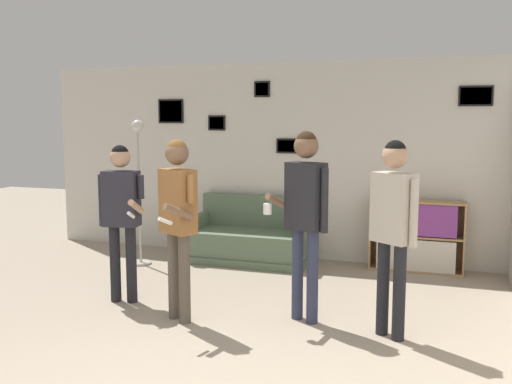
{
  "coord_description": "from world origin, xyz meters",
  "views": [
    {
      "loc": [
        1.91,
        -3.17,
        1.92
      ],
      "look_at": [
        0.09,
        2.2,
        1.19
      ],
      "focal_mm": 40.0,
      "sensor_mm": 36.0,
      "label": 1
    }
  ],
  "objects_px": {
    "person_player_foreground_left": "(121,207)",
    "person_spectator_near_bookshelf": "(393,217)",
    "floor_lamp": "(139,184)",
    "bookshelf": "(416,236)",
    "person_player_foreground_center": "(178,210)",
    "couch": "(250,240)",
    "person_watcher_holding_cup": "(305,204)"
  },
  "relations": [
    {
      "from": "person_player_foreground_center",
      "to": "person_watcher_holding_cup",
      "type": "height_order",
      "value": "person_watcher_holding_cup"
    },
    {
      "from": "person_player_foreground_left",
      "to": "person_player_foreground_center",
      "type": "height_order",
      "value": "person_player_foreground_center"
    },
    {
      "from": "bookshelf",
      "to": "person_player_foreground_center",
      "type": "bearing_deg",
      "value": -128.02
    },
    {
      "from": "bookshelf",
      "to": "person_watcher_holding_cup",
      "type": "xyz_separation_m",
      "value": [
        -0.91,
        -2.25,
        0.68
      ]
    },
    {
      "from": "person_spectator_near_bookshelf",
      "to": "couch",
      "type": "bearing_deg",
      "value": 133.33
    },
    {
      "from": "bookshelf",
      "to": "person_player_foreground_left",
      "type": "xyz_separation_m",
      "value": [
        -2.85,
        -2.29,
        0.57
      ]
    },
    {
      "from": "person_player_foreground_center",
      "to": "person_watcher_holding_cup",
      "type": "distance_m",
      "value": 1.2
    },
    {
      "from": "person_spectator_near_bookshelf",
      "to": "person_watcher_holding_cup",
      "type": "bearing_deg",
      "value": 169.07
    },
    {
      "from": "floor_lamp",
      "to": "person_watcher_holding_cup",
      "type": "xyz_separation_m",
      "value": [
        2.59,
        -1.41,
        0.06
      ]
    },
    {
      "from": "bookshelf",
      "to": "person_player_foreground_center",
      "type": "height_order",
      "value": "person_player_foreground_center"
    },
    {
      "from": "person_watcher_holding_cup",
      "to": "person_spectator_near_bookshelf",
      "type": "height_order",
      "value": "person_watcher_holding_cup"
    },
    {
      "from": "couch",
      "to": "person_watcher_holding_cup",
      "type": "distance_m",
      "value": 2.55
    },
    {
      "from": "floor_lamp",
      "to": "bookshelf",
      "type": "bearing_deg",
      "value": 13.4
    },
    {
      "from": "person_player_foreground_left",
      "to": "person_spectator_near_bookshelf",
      "type": "distance_m",
      "value": 2.77
    },
    {
      "from": "bookshelf",
      "to": "person_watcher_holding_cup",
      "type": "relative_size",
      "value": 0.64
    },
    {
      "from": "couch",
      "to": "person_player_foreground_center",
      "type": "bearing_deg",
      "value": -87.11
    },
    {
      "from": "floor_lamp",
      "to": "couch",
      "type": "bearing_deg",
      "value": 25.56
    },
    {
      "from": "person_player_foreground_left",
      "to": "person_watcher_holding_cup",
      "type": "height_order",
      "value": "person_watcher_holding_cup"
    },
    {
      "from": "person_spectator_near_bookshelf",
      "to": "person_player_foreground_left",
      "type": "bearing_deg",
      "value": 177.74
    },
    {
      "from": "couch",
      "to": "person_watcher_holding_cup",
      "type": "bearing_deg",
      "value": -58.36
    },
    {
      "from": "person_player_foreground_left",
      "to": "floor_lamp",
      "type": "bearing_deg",
      "value": 113.76
    },
    {
      "from": "person_player_foreground_center",
      "to": "person_spectator_near_bookshelf",
      "type": "relative_size",
      "value": 1.0
    },
    {
      "from": "couch",
      "to": "floor_lamp",
      "type": "distance_m",
      "value": 1.67
    },
    {
      "from": "person_watcher_holding_cup",
      "to": "person_spectator_near_bookshelf",
      "type": "bearing_deg",
      "value": -10.93
    },
    {
      "from": "floor_lamp",
      "to": "person_spectator_near_bookshelf",
      "type": "xyz_separation_m",
      "value": [
        3.41,
        -1.57,
        0.01
      ]
    },
    {
      "from": "couch",
      "to": "bookshelf",
      "type": "xyz_separation_m",
      "value": [
        2.17,
        0.2,
        0.16
      ]
    },
    {
      "from": "person_watcher_holding_cup",
      "to": "person_player_foreground_center",
      "type": "bearing_deg",
      "value": -161.93
    },
    {
      "from": "person_player_foreground_center",
      "to": "person_spectator_near_bookshelf",
      "type": "height_order",
      "value": "person_spectator_near_bookshelf"
    },
    {
      "from": "bookshelf",
      "to": "person_player_foreground_left",
      "type": "height_order",
      "value": "person_player_foreground_left"
    },
    {
      "from": "person_player_foreground_center",
      "to": "bookshelf",
      "type": "bearing_deg",
      "value": 51.98
    },
    {
      "from": "person_spectator_near_bookshelf",
      "to": "person_player_foreground_center",
      "type": "bearing_deg",
      "value": -173.77
    },
    {
      "from": "couch",
      "to": "person_watcher_holding_cup",
      "type": "height_order",
      "value": "person_watcher_holding_cup"
    }
  ]
}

